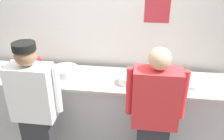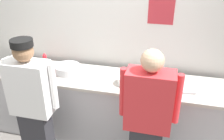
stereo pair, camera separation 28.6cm
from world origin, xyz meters
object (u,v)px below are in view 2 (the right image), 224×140
deli_cup (140,72)px  squeeze_bottle_secondary (47,65)px  ramekin_green_sauce (32,72)px  ramekin_yellow_sauce (9,66)px  chef_near_left (33,105)px  squeeze_bottle_spare (45,59)px  chef_center (147,120)px  mixing_bowl_steel (68,69)px  plate_stack_front (127,81)px  sheet_tray (172,85)px  squeeze_bottle_primary (13,65)px

deli_cup → squeeze_bottle_secondary: bearing=-170.1°
ramekin_green_sauce → deli_cup: deli_cup is taller
squeeze_bottle_secondary → ramekin_yellow_sauce: 0.60m
chef_near_left → squeeze_bottle_spare: chef_near_left is taller
chef_near_left → squeeze_bottle_spare: 0.88m
ramekin_yellow_sauce → chef_center: bearing=-17.1°
mixing_bowl_steel → deli_cup: (0.95, 0.15, -0.00)m
plate_stack_front → sheet_tray: plate_stack_front is taller
squeeze_bottle_secondary → deli_cup: squeeze_bottle_secondary is taller
deli_cup → ramekin_green_sauce: bearing=-168.6°
squeeze_bottle_spare → deli_cup: bearing=1.1°
plate_stack_front → mixing_bowl_steel: (-0.82, 0.12, 0.00)m
mixing_bowl_steel → ramekin_yellow_sauce: size_ratio=3.71×
chef_center → squeeze_bottle_spare: 1.72m
mixing_bowl_steel → squeeze_bottle_secondary: squeeze_bottle_secondary is taller
mixing_bowl_steel → ramekin_yellow_sauce: bearing=-176.6°
chef_near_left → ramekin_yellow_sauce: bearing=138.1°
squeeze_bottle_spare → chef_near_left: bearing=-72.6°
chef_center → squeeze_bottle_primary: (-1.83, 0.50, 0.18)m
squeeze_bottle_spare → ramekin_green_sauce: (-0.06, -0.26, -0.07)m
sheet_tray → squeeze_bottle_primary: squeeze_bottle_primary is taller
chef_near_left → deli_cup: 1.38m
squeeze_bottle_secondary → ramekin_green_sauce: (-0.18, -0.07, -0.08)m
mixing_bowl_steel → deli_cup: 0.96m
chef_center → ramekin_yellow_sauce: size_ratio=18.20×
chef_near_left → squeeze_bottle_primary: size_ratio=7.78×
mixing_bowl_steel → sheet_tray: (1.36, -0.04, -0.04)m
squeeze_bottle_spare → squeeze_bottle_primary: bearing=-137.2°
plate_stack_front → ramekin_yellow_sauce: bearing=177.5°
chef_near_left → plate_stack_front: bearing=31.3°
sheet_tray → deli_cup: size_ratio=4.87×
chef_center → squeeze_bottle_secondary: 1.53m
plate_stack_front → mixing_bowl_steel: 0.83m
sheet_tray → deli_cup: (-0.41, 0.18, 0.04)m
plate_stack_front → squeeze_bottle_primary: squeeze_bottle_primary is taller
chef_center → squeeze_bottle_primary: 1.90m
chef_near_left → chef_center: size_ratio=1.00×
sheet_tray → squeeze_bottle_secondary: squeeze_bottle_secondary is taller
deli_cup → chef_center: bearing=-77.0°
plate_stack_front → ramekin_yellow_sauce: 1.68m
squeeze_bottle_spare → mixing_bowl_steel: bearing=-17.4°
plate_stack_front → squeeze_bottle_spare: squeeze_bottle_spare is taller
sheet_tray → ramekin_green_sauce: ramekin_green_sauce is taller
mixing_bowl_steel → sheet_tray: bearing=-1.6°
chef_near_left → squeeze_bottle_secondary: bearing=101.9°
chef_near_left → squeeze_bottle_secondary: 0.67m
chef_center → ramekin_yellow_sauce: 2.08m
chef_center → squeeze_bottle_spare: size_ratio=8.57×
squeeze_bottle_primary → deli_cup: bearing=10.7°
sheet_tray → ramekin_green_sauce: 1.81m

